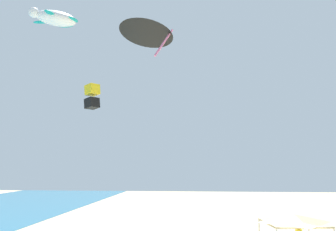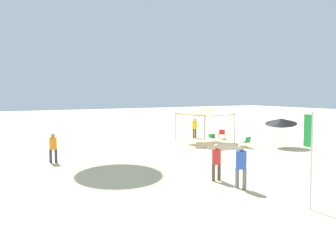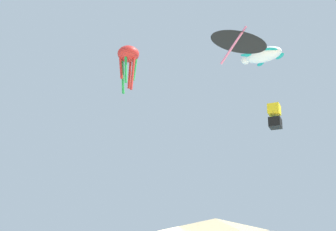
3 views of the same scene
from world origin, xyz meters
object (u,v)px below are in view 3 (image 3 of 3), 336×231
Objects in this scene: kite_delta_black at (239,38)px; kite_turtle_white at (263,55)px; canopy_tent at (216,226)px; kite_box_yellow at (275,116)px; kite_octopus_red at (128,56)px.

kite_turtle_white is at bearing 3.08° from kite_delta_black.
kite_box_yellow reaches higher than canopy_tent.
kite_turtle_white is at bearing 59.91° from canopy_tent.
kite_delta_black is 8.79m from kite_box_yellow.
canopy_tent is at bearing 110.24° from kite_turtle_white.
kite_octopus_red is (-7.81, 15.51, 5.17)m from kite_delta_black.
kite_box_yellow is (-1.23, -4.24, -8.04)m from kite_turtle_white.
canopy_tent is 1.70× the size of kite_box_yellow.
kite_octopus_red reaches higher than kite_box_yellow.
canopy_tent is 0.69× the size of kite_octopus_red.
kite_delta_black is (5.01, 9.46, 13.60)m from canopy_tent.
kite_delta_black is (-6.27, -10.00, -3.71)m from kite_turtle_white.
kite_turtle_white is 0.85× the size of kite_delta_black.
kite_octopus_red is 2.46× the size of kite_box_yellow.
kite_delta_black is 2.64× the size of kite_box_yellow.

